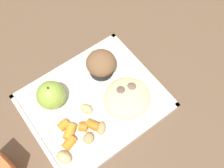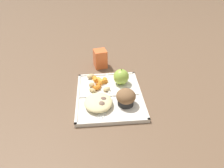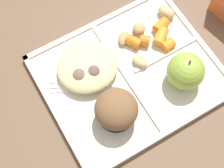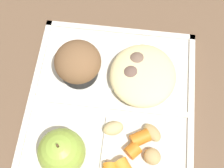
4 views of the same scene
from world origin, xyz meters
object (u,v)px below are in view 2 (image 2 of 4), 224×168
object	(u,v)px
milk_carton	(100,59)
bran_muffin	(126,98)
green_apple	(121,77)
plastic_fork	(104,111)
lunch_tray	(109,96)

from	to	relation	value
milk_carton	bran_muffin	bearing A→B (deg)	2.60
green_apple	plastic_fork	distance (m)	0.21
lunch_tray	green_apple	size ratio (longest dim) A/B	4.24
green_apple	milk_carton	xyz separation A→B (m)	(-0.19, -0.09, 0.00)
milk_carton	green_apple	bearing A→B (deg)	13.29
lunch_tray	plastic_fork	bearing A→B (deg)	-15.30
bran_muffin	milk_carton	distance (m)	0.36
plastic_fork	milk_carton	world-z (taller)	milk_carton
bran_muffin	plastic_fork	distance (m)	0.10
lunch_tray	bran_muffin	distance (m)	0.10
plastic_fork	milk_carton	distance (m)	0.38
bran_muffin	green_apple	bearing A→B (deg)	-180.00
bran_muffin	milk_carton	bearing A→B (deg)	-165.24
lunch_tray	green_apple	distance (m)	0.11
green_apple	milk_carton	world-z (taller)	milk_carton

